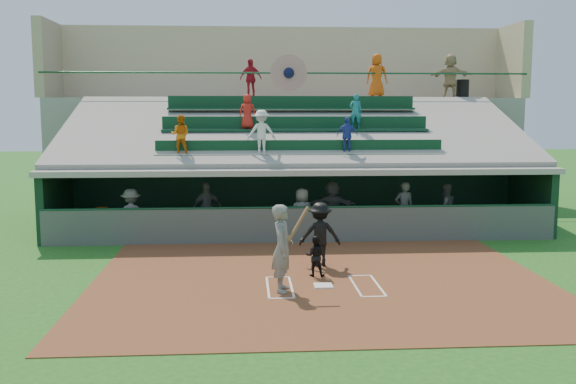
{
  "coord_description": "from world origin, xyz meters",
  "views": [
    {
      "loc": [
        -1.8,
        -14.52,
        4.15
      ],
      "look_at": [
        -0.6,
        3.5,
        1.8
      ],
      "focal_mm": 40.0,
      "sensor_mm": 36.0,
      "label": 1
    }
  ],
  "objects": [
    {
      "name": "concourse_staff_c",
      "position": [
        6.95,
        12.65,
        5.53
      ],
      "size": [
        1.79,
        1.22,
        1.86
      ],
      "primitive_type": "imported",
      "rotation": [
        0.0,
        0.0,
        2.71
      ],
      "color": "tan",
      "rests_on": "concourse_slab"
    },
    {
      "name": "batters_box_chalk",
      "position": [
        0.0,
        0.0,
        0.02
      ],
      "size": [
        2.65,
        1.85,
        0.01
      ],
      "color": "white",
      "rests_on": "dirt_slab"
    },
    {
      "name": "home_plate",
      "position": [
        0.0,
        0.0,
        0.04
      ],
      "size": [
        0.43,
        0.43,
        0.03
      ],
      "primitive_type": "cube",
      "color": "white",
      "rests_on": "dirt_slab"
    },
    {
      "name": "home_umpire",
      "position": [
        0.15,
        2.01,
        0.86
      ],
      "size": [
        1.09,
        0.63,
        1.69
      ],
      "primitive_type": "imported",
      "rotation": [
        0.0,
        0.0,
        3.14
      ],
      "color": "black",
      "rests_on": "dirt_slab"
    },
    {
      "name": "dugout_bench",
      "position": [
        -0.03,
        7.96,
        0.29
      ],
      "size": [
        16.56,
        0.84,
        0.5
      ],
      "primitive_type": "cube",
      "rotation": [
        0.0,
        0.0,
        0.02
      ],
      "color": "brown",
      "rests_on": "dugout_floor"
    },
    {
      "name": "concourse_slab",
      "position": [
        0.0,
        13.5,
        2.3
      ],
      "size": [
        20.0,
        3.0,
        4.6
      ],
      "primitive_type": "cube",
      "color": "gray",
      "rests_on": "ground"
    },
    {
      "name": "catcher",
      "position": [
        -0.09,
        0.95,
        0.53
      ],
      "size": [
        0.56,
        0.48,
        1.02
      ],
      "primitive_type": "imported",
      "rotation": [
        0.0,
        0.0,
        2.93
      ],
      "color": "black",
      "rests_on": "dirt_slab"
    },
    {
      "name": "dugout_player_e",
      "position": [
        3.41,
        6.06,
        0.9
      ],
      "size": [
        0.65,
        0.44,
        1.73
      ],
      "primitive_type": "imported",
      "rotation": [
        0.0,
        0.0,
        3.19
      ],
      "color": "#535651",
      "rests_on": "dugout_floor"
    },
    {
      "name": "concourse_staff_b",
      "position": [
        3.67,
        12.14,
        5.51
      ],
      "size": [
        1.03,
        0.86,
        1.81
      ],
      "primitive_type": "imported",
      "rotation": [
        0.0,
        0.0,
        2.77
      ],
      "color": "#CD4C0C",
      "rests_on": "concourse_slab"
    },
    {
      "name": "concourse_staff_a",
      "position": [
        -1.54,
        12.55,
        5.4
      ],
      "size": [
        1.02,
        0.68,
        1.61
      ],
      "primitive_type": "imported",
      "rotation": [
        0.0,
        0.0,
        3.48
      ],
      "color": "#AF1420",
      "rests_on": "concourse_slab"
    },
    {
      "name": "batter_at_plate",
      "position": [
        -0.97,
        -0.32,
        1.02
      ],
      "size": [
        0.92,
        0.82,
        2.0
      ],
      "color": "#60625C",
      "rests_on": "dirt_slab"
    },
    {
      "name": "water_cooler",
      "position": [
        -6.39,
        6.05,
        0.84
      ],
      "size": [
        0.36,
        0.36,
        0.36
      ],
      "primitive_type": "cylinder",
      "color": "orange",
      "rests_on": "white_table"
    },
    {
      "name": "dirt_slab",
      "position": [
        0.0,
        0.5,
        0.01
      ],
      "size": [
        11.0,
        9.0,
        0.02
      ],
      "primitive_type": "cube",
      "color": "brown",
      "rests_on": "ground"
    },
    {
      "name": "dugout_player_c",
      "position": [
        -0.02,
        5.48,
        0.85
      ],
      "size": [
        0.9,
        0.71,
        1.62
      ],
      "primitive_type": "imported",
      "rotation": [
        0.0,
        0.0,
        3.41
      ],
      "color": "#555853",
      "rests_on": "dugout_floor"
    },
    {
      "name": "dugout_player_b",
      "position": [
        -3.07,
        6.45,
        0.91
      ],
      "size": [
        1.1,
        0.8,
        1.73
      ],
      "primitive_type": "imported",
      "rotation": [
        0.0,
        0.0,
        3.57
      ],
      "color": "#52544F",
      "rests_on": "dugout_floor"
    },
    {
      "name": "dugout_player_d",
      "position": [
        1.11,
        6.69,
        0.89
      ],
      "size": [
        1.64,
        0.75,
        1.71
      ],
      "primitive_type": "imported",
      "rotation": [
        0.0,
        0.0,
        2.98
      ],
      "color": "#595B56",
      "rests_on": "dugout_floor"
    },
    {
      "name": "grandstand",
      "position": [
        -0.01,
        10.51,
        2.26
      ],
      "size": [
        20.4,
        10.4,
        7.8
      ],
      "color": "#515751",
      "rests_on": "ground"
    },
    {
      "name": "trash_bin",
      "position": [
        7.63,
        13.03,
        5.0
      ],
      "size": [
        0.53,
        0.53,
        0.8
      ],
      "primitive_type": "cylinder",
      "color": "black",
      "rests_on": "concourse_slab"
    },
    {
      "name": "dugout_player_a",
      "position": [
        -5.35,
        5.41,
        0.87
      ],
      "size": [
        1.17,
        0.82,
        1.65
      ],
      "primitive_type": "imported",
      "rotation": [
        0.0,
        0.0,
        3.35
      ],
      "color": "#525450",
      "rests_on": "dugout_floor"
    },
    {
      "name": "dugout_floor",
      "position": [
        0.0,
        6.75,
        0.02
      ],
      "size": [
        16.0,
        3.5,
        0.04
      ],
      "primitive_type": "cube",
      "color": "gray",
      "rests_on": "ground"
    },
    {
      "name": "dugout_player_f",
      "position": [
        4.86,
        6.25,
        0.86
      ],
      "size": [
        0.94,
        0.82,
        1.63
      ],
      "primitive_type": "imported",
      "rotation": [
        0.0,
        0.0,
        3.42
      ],
      "color": "#50524E",
      "rests_on": "dugout_floor"
    },
    {
      "name": "ground",
      "position": [
        0.0,
        0.0,
        0.0
      ],
      "size": [
        100.0,
        100.0,
        0.0
      ],
      "primitive_type": "plane",
      "color": "#1F5818",
      "rests_on": "ground"
    },
    {
      "name": "white_table",
      "position": [
        -6.47,
        6.09,
        0.35
      ],
      "size": [
        0.72,
        0.54,
        0.62
      ],
      "primitive_type": "cube",
      "rotation": [
        0.0,
        0.0,
        0.01
      ],
      "color": "silver",
      "rests_on": "dugout_floor"
    }
  ]
}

